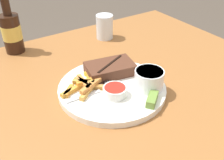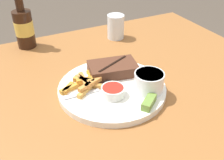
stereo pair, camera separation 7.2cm
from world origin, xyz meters
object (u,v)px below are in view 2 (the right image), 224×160
dinner_plate (112,89)px  knife_utensil (105,79)px  steak_portion (113,69)px  beer_bottle (24,27)px  fork_utensil (85,92)px  drinking_glass (116,27)px  pickle_spear (149,102)px  coleslaw_cup (149,81)px  dipping_sauce_cup (113,91)px

dinner_plate → knife_utensil: knife_utensil is taller
steak_portion → beer_bottle: (-0.19, 0.33, 0.04)m
fork_utensil → drinking_glass: size_ratio=1.46×
pickle_spear → beer_bottle: beer_bottle is taller
dinner_plate → coleslaw_cup: size_ratio=3.76×
knife_utensil → beer_bottle: 0.39m
dinner_plate → drinking_glass: (0.17, 0.31, 0.04)m
fork_utensil → beer_bottle: 0.40m
drinking_glass → steak_portion: bearing=-118.8°
pickle_spear → knife_utensil: (-0.05, 0.15, -0.01)m
pickle_spear → beer_bottle: (-0.20, 0.51, 0.05)m
coleslaw_cup → dipping_sauce_cup: size_ratio=1.25×
dinner_plate → beer_bottle: (-0.16, 0.39, 0.07)m
coleslaw_cup → beer_bottle: (-0.23, 0.45, 0.03)m
steak_portion → coleslaw_cup: size_ratio=1.93×
knife_utensil → steak_portion: bearing=-50.8°
dinner_plate → steak_portion: 0.07m
fork_utensil → drinking_glass: bearing=53.7°
dinner_plate → pickle_spear: bearing=-68.9°
drinking_glass → dinner_plate: bearing=-118.7°
pickle_spear → knife_utensil: bearing=107.4°
fork_utensil → knife_utensil: size_ratio=0.81×
coleslaw_cup → pickle_spear: 0.07m
dipping_sauce_cup → drinking_glass: size_ratio=0.69×
steak_portion → pickle_spear: size_ratio=2.62×
fork_utensil → drinking_glass: (0.25, 0.31, 0.03)m
fork_utensil → drinking_glass: 0.40m
beer_bottle → dinner_plate: bearing=-68.4°
pickle_spear → drinking_glass: 0.45m
steak_portion → knife_utensil: bearing=-150.3°
fork_utensil → knife_utensil: 0.08m
dipping_sauce_cup → steak_portion: bearing=63.7°
dipping_sauce_cup → drinking_glass: 0.40m
dinner_plate → pickle_spear: size_ratio=5.11×
coleslaw_cup → dipping_sauce_cup: coleslaw_cup is taller
coleslaw_cup → pickle_spear: coleslaw_cup is taller
pickle_spear → fork_utensil: 0.17m
pickle_spear → drinking_glass: (0.13, 0.43, 0.02)m
dinner_plate → knife_utensil: size_ratio=1.81×
beer_bottle → drinking_glass: beer_bottle is taller
dinner_plate → steak_portion: bearing=61.6°
dipping_sauce_cup → fork_utensil: size_ratio=0.47×
fork_utensil → dinner_plate: bearing=-0.0°
drinking_glass → fork_utensil: bearing=-129.0°
coleslaw_cup → knife_utensil: size_ratio=0.48×
pickle_spear → dipping_sauce_cup: bearing=128.7°
knife_utensil → beer_bottle: (-0.15, 0.35, 0.06)m
pickle_spear → dinner_plate: bearing=111.1°
coleslaw_cup → drinking_glass: bearing=76.1°
fork_utensil → dipping_sauce_cup: bearing=-32.1°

